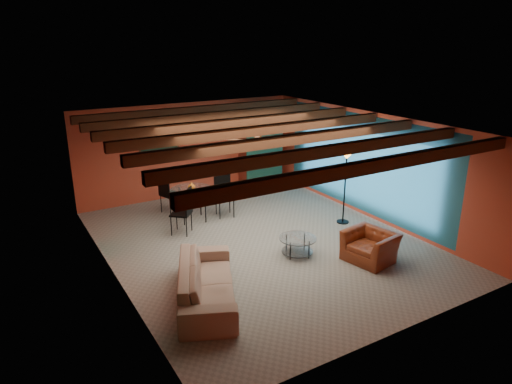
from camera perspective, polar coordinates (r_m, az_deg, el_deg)
room at (r=9.92m, az=0.26°, el=6.50°), size 6.52×8.01×2.71m
sofa at (r=8.31m, az=-6.11°, el=-10.98°), size 1.82×2.57×0.70m
armchair at (r=9.93m, az=13.89°, el=-6.52°), size 1.03×1.12×0.64m
coffee_table at (r=9.95m, az=5.14°, el=-6.67°), size 1.04×1.04×0.41m
dining_table at (r=11.74m, az=-7.88°, el=-0.84°), size 2.58×2.58×1.14m
armoire at (r=14.32m, az=0.44°, el=4.89°), size 1.22×0.64×2.10m
floor_lamp at (r=11.57m, az=10.90°, el=0.62°), size 0.39×0.39×1.88m
ceiling_fan at (r=9.83m, az=0.60°, el=6.38°), size 1.50×1.50×0.44m
painting at (r=13.14m, az=-11.88°, el=5.93°), size 1.05×0.03×0.65m
potted_plant at (r=14.07m, az=0.45°, el=9.99°), size 0.48×0.44×0.47m
vase at (r=11.54m, az=-8.02°, el=2.28°), size 0.24×0.24×0.19m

